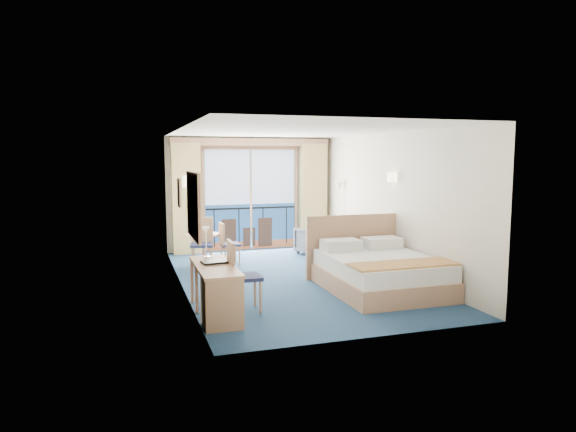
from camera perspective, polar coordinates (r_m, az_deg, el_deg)
The scene contains 22 objects.
floor at distance 9.54m, azimuth 0.49°, elevation -6.95°, with size 6.50×6.50×0.00m, color navy.
room_walls at distance 9.29m, azimuth 0.50°, elevation 3.77°, with size 4.04×6.54×2.72m.
balcony_door at distance 12.42m, azimuth -4.19°, elevation 1.54°, with size 2.36×0.03×2.52m.
curtain_left at distance 12.00m, azimuth -11.21°, elevation 1.88°, with size 0.65×0.22×2.55m, color #D3BD75.
curtain_right at distance 12.72m, azimuth 2.81°, elevation 2.27°, with size 0.65×0.22×2.55m, color #D3BD75.
pelmet at distance 12.26m, azimuth -4.08°, elevation 8.20°, with size 3.80×0.25×0.18m, color tan.
mirror at distance 7.40m, azimuth -10.44°, elevation 1.16°, with size 0.05×1.25×0.95m.
wall_print at distance 9.33m, azimuth -11.98°, elevation 2.54°, with size 0.04×0.42×0.52m.
sconce_left at distance 8.28m, azimuth -11.07°, elevation 3.80°, with size 0.18×0.18×0.18m, color #FFE7B2.
sconce_right at distance 9.93m, azimuth 11.50°, elevation 4.24°, with size 0.18×0.18×0.18m, color #FFE7B2.
bed at distance 8.80m, azimuth 10.05°, elevation -6.03°, with size 1.86×2.21×1.17m.
nightstand at distance 10.51m, azimuth 9.14°, elevation -4.36°, with size 0.39×0.37×0.51m, color #A38056.
phone at distance 10.51m, azimuth 9.28°, elevation -2.74°, with size 0.18×0.14×0.08m, color silver.
armchair at distance 11.85m, azimuth 2.83°, elevation -2.74°, with size 0.67×0.69×0.63m, color #41474F.
floor_lamp at distance 12.07m, azimuth 5.67°, elevation 1.89°, with size 0.23×0.23×1.65m.
desk at distance 7.00m, azimuth -7.52°, elevation -8.69°, with size 0.53×1.54×0.72m.
desk_chair at distance 7.48m, azimuth -5.46°, elevation -6.18°, with size 0.47×0.46×1.04m.
folder at distance 7.45m, azimuth -8.22°, elevation -5.08°, with size 0.35×0.26×0.03m, color black.
desk_lamp at distance 7.70m, azimuth -9.10°, elevation -2.20°, with size 0.12×0.12×0.46m.
round_table at distance 10.90m, azimuth -9.40°, elevation -2.75°, with size 0.71×0.71×0.64m.
table_chair_a at distance 10.74m, azimuth -6.84°, elevation -2.78°, with size 0.41×0.40×0.88m.
table_chair_b at distance 10.45m, azimuth -9.53°, elevation -2.63°, with size 0.52×0.53×1.02m.
Camera 1 is at (-2.90, -8.81, 2.24)m, focal length 32.00 mm.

